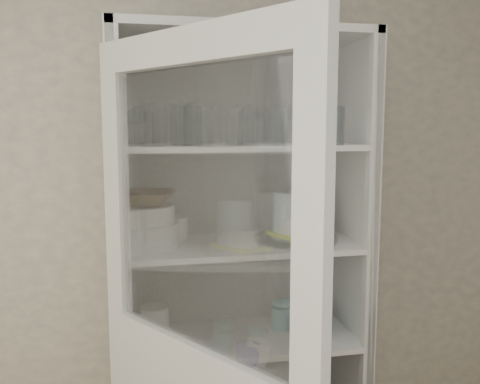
{
  "coord_description": "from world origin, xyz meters",
  "views": [
    {
      "loc": [
        -0.2,
        -0.72,
        1.73
      ],
      "look_at": [
        0.2,
        1.27,
        1.47
      ],
      "focal_mm": 38.0,
      "sensor_mm": 36.0,
      "label": 1
    }
  ],
  "objects_px": {
    "mug_blue": "(303,329)",
    "plate_stack_front": "(147,235)",
    "grey_bowl_stack": "(290,215)",
    "white_ramekin": "(296,224)",
    "goblet_1": "(209,124)",
    "goblet_3": "(296,123)",
    "terracotta_bowl": "(146,198)",
    "teal_jar": "(282,315)",
    "pantry_cabinet": "(237,311)",
    "mug_white": "(314,328)",
    "plate_stack_back": "(165,228)",
    "mug_teal": "(318,313)",
    "yellow_trivet": "(296,234)",
    "goblet_0": "(138,123)",
    "white_canister": "(155,323)",
    "goblet_2": "(251,122)",
    "cream_bowl": "(146,214)",
    "glass_platter": "(296,237)",
    "measuring_cups": "(171,345)"
  },
  "relations": [
    {
      "from": "yellow_trivet",
      "to": "mug_teal",
      "type": "height_order",
      "value": "yellow_trivet"
    },
    {
      "from": "goblet_0",
      "to": "grey_bowl_stack",
      "type": "xyz_separation_m",
      "value": [
        0.61,
        -0.08,
        -0.38
      ]
    },
    {
      "from": "yellow_trivet",
      "to": "mug_teal",
      "type": "distance_m",
      "value": 0.41
    },
    {
      "from": "terracotta_bowl",
      "to": "goblet_1",
      "type": "bearing_deg",
      "value": 23.72
    },
    {
      "from": "goblet_0",
      "to": "mug_blue",
      "type": "relative_size",
      "value": 1.5
    },
    {
      "from": "goblet_0",
      "to": "glass_platter",
      "type": "xyz_separation_m",
      "value": [
        0.63,
        -0.1,
        -0.47
      ]
    },
    {
      "from": "mug_teal",
      "to": "pantry_cabinet",
      "type": "bearing_deg",
      "value": 175.26
    },
    {
      "from": "goblet_1",
      "to": "teal_jar",
      "type": "height_order",
      "value": "goblet_1"
    },
    {
      "from": "goblet_2",
      "to": "cream_bowl",
      "type": "xyz_separation_m",
      "value": [
        -0.44,
        -0.14,
        -0.36
      ]
    },
    {
      "from": "teal_jar",
      "to": "mug_teal",
      "type": "bearing_deg",
      "value": 5.04
    },
    {
      "from": "pantry_cabinet",
      "to": "goblet_3",
      "type": "distance_m",
      "value": 0.84
    },
    {
      "from": "goblet_1",
      "to": "mug_white",
      "type": "height_order",
      "value": "goblet_1"
    },
    {
      "from": "grey_bowl_stack",
      "to": "plate_stack_back",
      "type": "bearing_deg",
      "value": 169.8
    },
    {
      "from": "plate_stack_front",
      "to": "mug_blue",
      "type": "height_order",
      "value": "plate_stack_front"
    },
    {
      "from": "goblet_1",
      "to": "goblet_3",
      "type": "distance_m",
      "value": 0.37
    },
    {
      "from": "terracotta_bowl",
      "to": "teal_jar",
      "type": "xyz_separation_m",
      "value": [
        0.57,
        0.07,
        -0.54
      ]
    },
    {
      "from": "goblet_3",
      "to": "plate_stack_back",
      "type": "bearing_deg",
      "value": 177.2
    },
    {
      "from": "plate_stack_back",
      "to": "terracotta_bowl",
      "type": "relative_size",
      "value": 0.84
    },
    {
      "from": "teal_jar",
      "to": "plate_stack_front",
      "type": "bearing_deg",
      "value": -173.37
    },
    {
      "from": "plate_stack_back",
      "to": "grey_bowl_stack",
      "type": "distance_m",
      "value": 0.53
    },
    {
      "from": "goblet_0",
      "to": "glass_platter",
      "type": "distance_m",
      "value": 0.8
    },
    {
      "from": "goblet_0",
      "to": "measuring_cups",
      "type": "distance_m",
      "value": 0.89
    },
    {
      "from": "plate_stack_back",
      "to": "glass_platter",
      "type": "relative_size",
      "value": 0.55
    },
    {
      "from": "teal_jar",
      "to": "white_canister",
      "type": "distance_m",
      "value": 0.55
    },
    {
      "from": "pantry_cabinet",
      "to": "white_canister",
      "type": "distance_m",
      "value": 0.35
    },
    {
      "from": "goblet_0",
      "to": "grey_bowl_stack",
      "type": "bearing_deg",
      "value": -7.08
    },
    {
      "from": "goblet_0",
      "to": "measuring_cups",
      "type": "relative_size",
      "value": 1.53
    },
    {
      "from": "plate_stack_front",
      "to": "glass_platter",
      "type": "height_order",
      "value": "plate_stack_front"
    },
    {
      "from": "plate_stack_front",
      "to": "mug_teal",
      "type": "height_order",
      "value": "plate_stack_front"
    },
    {
      "from": "goblet_0",
      "to": "plate_stack_back",
      "type": "bearing_deg",
      "value": 9.49
    },
    {
      "from": "plate_stack_front",
      "to": "mug_white",
      "type": "distance_m",
      "value": 0.78
    },
    {
      "from": "white_ramekin",
      "to": "goblet_2",
      "type": "bearing_deg",
      "value": 144.87
    },
    {
      "from": "cream_bowl",
      "to": "goblet_1",
      "type": "bearing_deg",
      "value": 23.72
    },
    {
      "from": "goblet_3",
      "to": "grey_bowl_stack",
      "type": "distance_m",
      "value": 0.39
    },
    {
      "from": "glass_platter",
      "to": "measuring_cups",
      "type": "distance_m",
      "value": 0.66
    },
    {
      "from": "grey_bowl_stack",
      "to": "mug_blue",
      "type": "height_order",
      "value": "grey_bowl_stack"
    },
    {
      "from": "glass_platter",
      "to": "teal_jar",
      "type": "relative_size",
      "value": 3.14
    },
    {
      "from": "goblet_0",
      "to": "terracotta_bowl",
      "type": "xyz_separation_m",
      "value": [
        0.02,
        -0.12,
        -0.29
      ]
    },
    {
      "from": "mug_blue",
      "to": "plate_stack_front",
      "type": "bearing_deg",
      "value": -166.46
    },
    {
      "from": "grey_bowl_stack",
      "to": "white_ramekin",
      "type": "bearing_deg",
      "value": -50.25
    },
    {
      "from": "glass_platter",
      "to": "terracotta_bowl",
      "type": "bearing_deg",
      "value": -178.49
    },
    {
      "from": "terracotta_bowl",
      "to": "white_canister",
      "type": "bearing_deg",
      "value": 63.98
    },
    {
      "from": "goblet_0",
      "to": "yellow_trivet",
      "type": "relative_size",
      "value": 0.9
    },
    {
      "from": "goblet_0",
      "to": "mug_teal",
      "type": "relative_size",
      "value": 1.67
    },
    {
      "from": "mug_teal",
      "to": "measuring_cups",
      "type": "xyz_separation_m",
      "value": [
        -0.66,
        -0.15,
        -0.02
      ]
    },
    {
      "from": "goblet_2",
      "to": "glass_platter",
      "type": "bearing_deg",
      "value": -35.13
    },
    {
      "from": "mug_white",
      "to": "yellow_trivet",
      "type": "bearing_deg",
      "value": 124.9
    },
    {
      "from": "goblet_2",
      "to": "mug_white",
      "type": "xyz_separation_m",
      "value": [
        0.22,
        -0.21,
        -0.84
      ]
    },
    {
      "from": "yellow_trivet",
      "to": "mug_white",
      "type": "bearing_deg",
      "value": -61.85
    },
    {
      "from": "goblet_3",
      "to": "plate_stack_back",
      "type": "xyz_separation_m",
      "value": [
        -0.56,
        0.03,
        -0.43
      ]
    }
  ]
}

